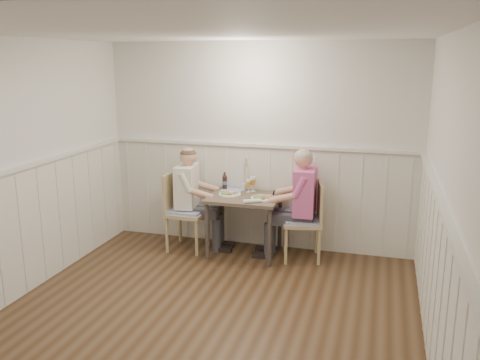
{
  "coord_description": "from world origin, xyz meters",
  "views": [
    {
      "loc": [
        1.52,
        -3.93,
        2.39
      ],
      "look_at": [
        -0.08,
        1.64,
        1.0
      ],
      "focal_mm": 38.0,
      "sensor_mm": 36.0,
      "label": 1
    }
  ],
  "objects_px": {
    "dining_table": "(244,204)",
    "grass_vase": "(244,175)",
    "diner_cream": "(190,206)",
    "beer_bottle": "(225,182)",
    "chair_right": "(307,218)",
    "man_in_pink": "(301,213)",
    "chair_left": "(183,208)"
  },
  "relations": [
    {
      "from": "chair_left",
      "to": "diner_cream",
      "type": "relative_size",
      "value": 0.75
    },
    {
      "from": "chair_right",
      "to": "beer_bottle",
      "type": "height_order",
      "value": "beer_bottle"
    },
    {
      "from": "chair_right",
      "to": "man_in_pink",
      "type": "bearing_deg",
      "value": -170.69
    },
    {
      "from": "man_in_pink",
      "to": "chair_left",
      "type": "bearing_deg",
      "value": -177.19
    },
    {
      "from": "diner_cream",
      "to": "grass_vase",
      "type": "xyz_separation_m",
      "value": [
        0.65,
        0.22,
        0.39
      ]
    },
    {
      "from": "man_in_pink",
      "to": "grass_vase",
      "type": "height_order",
      "value": "man_in_pink"
    },
    {
      "from": "chair_left",
      "to": "beer_bottle",
      "type": "distance_m",
      "value": 0.63
    },
    {
      "from": "man_in_pink",
      "to": "diner_cream",
      "type": "xyz_separation_m",
      "value": [
        -1.42,
        -0.01,
        -0.02
      ]
    },
    {
      "from": "chair_right",
      "to": "grass_vase",
      "type": "relative_size",
      "value": 2.17
    },
    {
      "from": "chair_right",
      "to": "diner_cream",
      "type": "height_order",
      "value": "diner_cream"
    },
    {
      "from": "dining_table",
      "to": "beer_bottle",
      "type": "relative_size",
      "value": 3.89
    },
    {
      "from": "dining_table",
      "to": "diner_cream",
      "type": "bearing_deg",
      "value": 176.93
    },
    {
      "from": "dining_table",
      "to": "man_in_pink",
      "type": "relative_size",
      "value": 0.63
    },
    {
      "from": "chair_left",
      "to": "diner_cream",
      "type": "distance_m",
      "value": 0.1
    },
    {
      "from": "diner_cream",
      "to": "grass_vase",
      "type": "height_order",
      "value": "diner_cream"
    },
    {
      "from": "dining_table",
      "to": "chair_right",
      "type": "distance_m",
      "value": 0.78
    },
    {
      "from": "chair_left",
      "to": "beer_bottle",
      "type": "relative_size",
      "value": 4.43
    },
    {
      "from": "chair_right",
      "to": "grass_vase",
      "type": "height_order",
      "value": "grass_vase"
    },
    {
      "from": "man_in_pink",
      "to": "diner_cream",
      "type": "relative_size",
      "value": 1.04
    },
    {
      "from": "dining_table",
      "to": "man_in_pink",
      "type": "height_order",
      "value": "man_in_pink"
    },
    {
      "from": "dining_table",
      "to": "chair_left",
      "type": "xyz_separation_m",
      "value": [
        -0.81,
        -0.02,
        -0.11
      ]
    },
    {
      "from": "chair_right",
      "to": "grass_vase",
      "type": "bearing_deg",
      "value": 167.03
    },
    {
      "from": "beer_bottle",
      "to": "dining_table",
      "type": "bearing_deg",
      "value": -38.02
    },
    {
      "from": "diner_cream",
      "to": "grass_vase",
      "type": "bearing_deg",
      "value": 18.91
    },
    {
      "from": "man_in_pink",
      "to": "beer_bottle",
      "type": "xyz_separation_m",
      "value": [
        -1.03,
        0.21,
        0.27
      ]
    },
    {
      "from": "chair_left",
      "to": "beer_bottle",
      "type": "height_order",
      "value": "chair_left"
    },
    {
      "from": "dining_table",
      "to": "grass_vase",
      "type": "height_order",
      "value": "grass_vase"
    },
    {
      "from": "diner_cream",
      "to": "chair_right",
      "type": "bearing_deg",
      "value": 0.97
    },
    {
      "from": "beer_bottle",
      "to": "grass_vase",
      "type": "xyz_separation_m",
      "value": [
        0.25,
        -0.0,
        0.1
      ]
    },
    {
      "from": "dining_table",
      "to": "chair_right",
      "type": "relative_size",
      "value": 0.91
    },
    {
      "from": "diner_cream",
      "to": "beer_bottle",
      "type": "distance_m",
      "value": 0.54
    },
    {
      "from": "dining_table",
      "to": "grass_vase",
      "type": "xyz_separation_m",
      "value": [
        -0.08,
        0.26,
        0.3
      ]
    }
  ]
}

